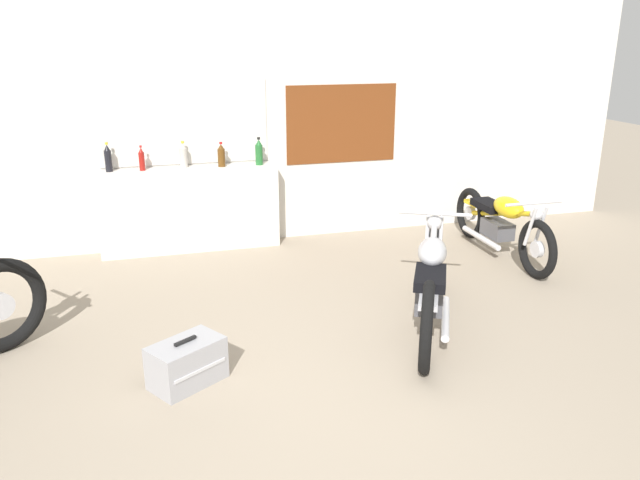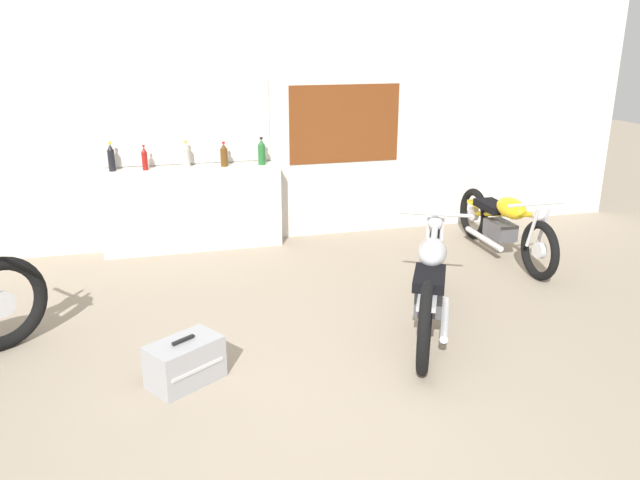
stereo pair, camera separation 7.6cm
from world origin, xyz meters
name	(u,v)px [view 2 (the right image)]	position (x,y,z in m)	size (l,w,h in m)	color
ground_plane	(325,416)	(0.00, 0.00, 0.00)	(24.00, 24.00, 0.00)	gray
wall_back	(239,124)	(0.00, 3.79, 1.40)	(10.00, 0.07, 2.80)	silver
sill_counter	(193,209)	(-0.59, 3.61, 0.48)	(2.00, 0.28, 0.96)	silver
bottle_leftmost	(111,158)	(-1.42, 3.64, 1.10)	(0.07, 0.07, 0.32)	black
bottle_left_center	(145,159)	(-1.07, 3.60, 1.08)	(0.06, 0.06, 0.27)	maroon
bottle_center	(186,155)	(-0.62, 3.65, 1.09)	(0.08, 0.08, 0.29)	#B7B2A8
bottle_right_center	(224,155)	(-0.21, 3.58, 1.08)	(0.08, 0.08, 0.28)	#5B3814
bottle_rightmost	(262,152)	(0.22, 3.57, 1.10)	(0.08, 0.08, 0.31)	#23662D
motorcycle_silver	(430,283)	(1.17, 0.99, 0.42)	(1.04, 1.87, 0.88)	black
motorcycle_yellow	(504,223)	(2.72, 2.47, 0.39)	(0.64, 2.01, 0.77)	black
hard_case_silver	(185,362)	(-0.86, 0.66, 0.16)	(0.60, 0.53, 0.35)	#9E9EA3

